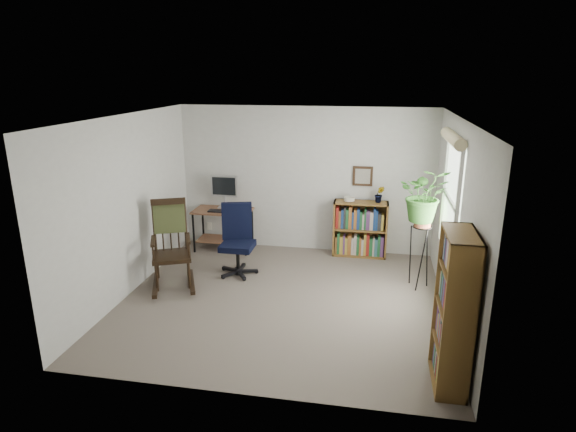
% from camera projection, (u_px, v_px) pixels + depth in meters
% --- Properties ---
extents(floor, '(4.20, 4.00, 0.00)m').
position_uv_depth(floor, '(283.00, 300.00, 6.42)').
color(floor, slate).
rests_on(floor, ground).
extents(ceiling, '(4.20, 4.00, 0.00)m').
position_uv_depth(ceiling, '(282.00, 117.00, 5.73)').
color(ceiling, silver).
rests_on(ceiling, ground).
extents(wall_back, '(4.20, 0.00, 2.40)m').
position_uv_depth(wall_back, '(305.00, 180.00, 7.96)').
color(wall_back, silver).
rests_on(wall_back, ground).
extents(wall_front, '(4.20, 0.00, 2.40)m').
position_uv_depth(wall_front, '(239.00, 278.00, 4.19)').
color(wall_front, silver).
rests_on(wall_front, ground).
extents(wall_left, '(0.00, 4.00, 2.40)m').
position_uv_depth(wall_left, '(129.00, 206.00, 6.44)').
color(wall_left, silver).
rests_on(wall_left, ground).
extents(wall_right, '(0.00, 4.00, 2.40)m').
position_uv_depth(wall_right, '(455.00, 223.00, 5.72)').
color(wall_right, silver).
rests_on(wall_right, ground).
extents(window, '(0.12, 1.20, 1.50)m').
position_uv_depth(window, '(450.00, 200.00, 5.95)').
color(window, silver).
rests_on(window, wall_right).
extents(desk, '(0.97, 0.53, 0.70)m').
position_uv_depth(desk, '(223.00, 230.00, 8.15)').
color(desk, brown).
rests_on(desk, floor).
extents(monitor, '(0.46, 0.16, 0.56)m').
position_uv_depth(monitor, '(225.00, 192.00, 8.10)').
color(monitor, '#AFAFB3').
rests_on(monitor, desk).
extents(keyboard, '(0.40, 0.15, 0.02)m').
position_uv_depth(keyboard, '(220.00, 211.00, 7.94)').
color(keyboard, black).
rests_on(keyboard, desk).
extents(office_chair, '(0.72, 0.72, 1.07)m').
position_uv_depth(office_chair, '(237.00, 240.00, 7.08)').
color(office_chair, black).
rests_on(office_chair, floor).
extents(rocking_chair, '(1.02, 1.25, 1.25)m').
position_uv_depth(rocking_chair, '(171.00, 245.00, 6.65)').
color(rocking_chair, black).
rests_on(rocking_chair, floor).
extents(low_bookshelf, '(0.87, 0.29, 0.92)m').
position_uv_depth(low_bookshelf, '(360.00, 229.00, 7.84)').
color(low_bookshelf, brown).
rests_on(low_bookshelf, floor).
extents(tall_bookshelf, '(0.29, 0.68, 1.54)m').
position_uv_depth(tall_bookshelf, '(454.00, 311.00, 4.50)').
color(tall_bookshelf, brown).
rests_on(tall_bookshelf, floor).
extents(plant_stand, '(0.32, 0.32, 1.05)m').
position_uv_depth(plant_stand, '(420.00, 252.00, 6.67)').
color(plant_stand, black).
rests_on(plant_stand, floor).
extents(spider_plant, '(1.69, 1.88, 1.46)m').
position_uv_depth(spider_plant, '(427.00, 168.00, 6.33)').
color(spider_plant, '#316824').
rests_on(spider_plant, plant_stand).
extents(potted_plant_small, '(0.13, 0.24, 0.11)m').
position_uv_depth(potted_plant_small, '(379.00, 199.00, 7.66)').
color(potted_plant_small, '#316824').
rests_on(potted_plant_small, low_bookshelf).
extents(framed_picture, '(0.32, 0.04, 0.32)m').
position_uv_depth(framed_picture, '(363.00, 176.00, 7.74)').
color(framed_picture, black).
rests_on(framed_picture, wall_back).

